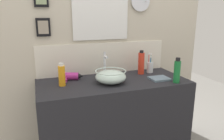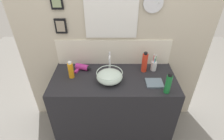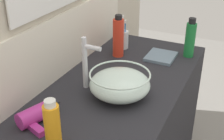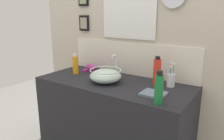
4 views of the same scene
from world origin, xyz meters
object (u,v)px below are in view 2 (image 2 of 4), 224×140
Objects in this scene: soap_dispenser at (70,70)px; shampoo_bottle at (144,62)px; glass_bowl_sink at (109,76)px; lotion_bottle at (168,84)px; toothbrush_cup at (153,66)px; faucet at (109,61)px; hair_drier at (82,67)px; hand_towel at (154,83)px.

shampoo_bottle is at bearing 8.44° from soap_dispenser.
shampoo_bottle is (0.38, 0.18, 0.05)m from glass_bowl_sink.
glass_bowl_sink is 1.21× the size of lotion_bottle.
glass_bowl_sink is 1.32× the size of toothbrush_cup.
faucet is 1.24× the size of hair_drier.
faucet is at bearing 155.32° from hand_towel.
toothbrush_cup is 1.19× the size of hand_towel.
shampoo_bottle is at bearing 25.54° from glass_bowl_sink.
glass_bowl_sink is at bearing -154.46° from shampoo_bottle.
glass_bowl_sink is at bearing -34.19° from hair_drier.
hand_towel is (0.85, -0.11, -0.08)m from soap_dispenser.
toothbrush_cup is 0.12m from shampoo_bottle.
glass_bowl_sink is 0.42m from shampoo_bottle.
soap_dispenser is at bearing 172.65° from hand_towel.
faucet reaches higher than soap_dispenser.
glass_bowl_sink is 0.46m from hand_towel.
shampoo_bottle is 1.23× the size of soap_dispenser.
shampoo_bottle is at bearing -1.93° from hair_drier.
hand_towel is at bearing -18.30° from hair_drier.
soap_dispenser is at bearing -126.22° from hair_drier.
lotion_bottle is at bearing -82.09° from toothbrush_cup.
hand_towel is at bearing -24.68° from faucet.
hair_drier is 1.04× the size of soap_dispenser.
toothbrush_cup is at bearing 4.54° from faucet.
shampoo_bottle is 0.39m from lotion_bottle.
shampoo_bottle is (0.68, -0.02, 0.08)m from hair_drier.
lotion_bottle reaches higher than hand_towel.
shampoo_bottle reaches higher than glass_bowl_sink.
lotion_bottle is (0.16, -0.36, -0.01)m from shampoo_bottle.
lotion_bottle reaches higher than glass_bowl_sink.
soap_dispenser is at bearing -171.28° from toothbrush_cup.
hair_drier is 0.79m from toothbrush_cup.
toothbrush_cup is (0.79, -0.00, 0.02)m from hair_drier.
hair_drier is 0.90× the size of lotion_bottle.
hand_towel is (0.45, -0.04, -0.05)m from glass_bowl_sink.
shampoo_bottle is at bearing 108.12° from hand_towel.
hand_towel is at bearing 124.38° from lotion_bottle.
faucet is 0.51m from hand_towel.
shampoo_bottle reaches higher than soap_dispenser.
hand_towel is (0.45, -0.21, -0.13)m from faucet.
glass_bowl_sink is at bearing -157.58° from toothbrush_cup.
lotion_bottle reaches higher than hair_drier.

